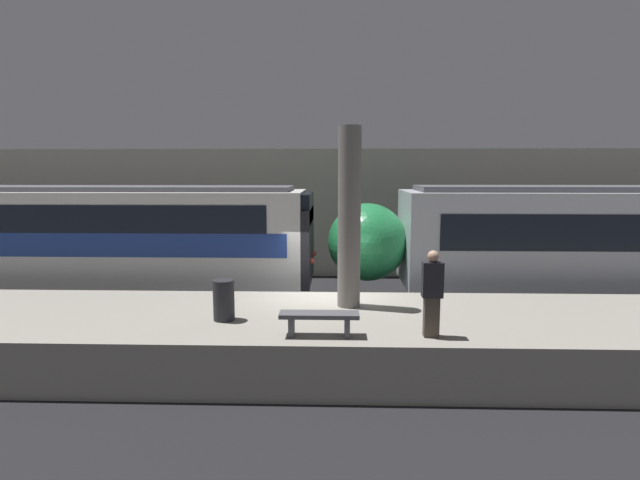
{
  "coord_description": "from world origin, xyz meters",
  "views": [
    {
      "loc": [
        0.22,
        -12.48,
        4.2
      ],
      "look_at": [
        -0.21,
        1.09,
        2.29
      ],
      "focal_mm": 28.0,
      "sensor_mm": 36.0,
      "label": 1
    }
  ],
  "objects_px": {
    "person_waiting": "(432,292)",
    "support_pillar_near": "(349,218)",
    "platform_bench": "(319,319)",
    "trash_bin": "(224,300)",
    "train_boxy": "(10,243)"
  },
  "relations": [
    {
      "from": "person_waiting",
      "to": "support_pillar_near",
      "type": "bearing_deg",
      "value": 125.52
    },
    {
      "from": "platform_bench",
      "to": "trash_bin",
      "type": "relative_size",
      "value": 1.76
    },
    {
      "from": "train_boxy",
      "to": "support_pillar_near",
      "type": "bearing_deg",
      "value": -20.83
    },
    {
      "from": "train_boxy",
      "to": "platform_bench",
      "type": "relative_size",
      "value": 12.74
    },
    {
      "from": "support_pillar_near",
      "to": "person_waiting",
      "type": "distance_m",
      "value": 2.82
    },
    {
      "from": "support_pillar_near",
      "to": "platform_bench",
      "type": "relative_size",
      "value": 2.72
    },
    {
      "from": "platform_bench",
      "to": "train_boxy",
      "type": "bearing_deg",
      "value": 148.32
    },
    {
      "from": "person_waiting",
      "to": "platform_bench",
      "type": "xyz_separation_m",
      "value": [
        -2.1,
        -0.03,
        -0.53
      ]
    },
    {
      "from": "support_pillar_near",
      "to": "train_boxy",
      "type": "distance_m",
      "value": 11.36
    },
    {
      "from": "support_pillar_near",
      "to": "trash_bin",
      "type": "xyz_separation_m",
      "value": [
        -2.63,
        -1.17,
        -1.61
      ]
    },
    {
      "from": "trash_bin",
      "to": "platform_bench",
      "type": "bearing_deg",
      "value": -25.18
    },
    {
      "from": "trash_bin",
      "to": "train_boxy",
      "type": "bearing_deg",
      "value": 146.79
    },
    {
      "from": "support_pillar_near",
      "to": "train_boxy",
      "type": "relative_size",
      "value": 0.21
    },
    {
      "from": "support_pillar_near",
      "to": "train_boxy",
      "type": "xyz_separation_m",
      "value": [
        -10.55,
        4.01,
        -1.22
      ]
    },
    {
      "from": "support_pillar_near",
      "to": "train_boxy",
      "type": "bearing_deg",
      "value": 159.17
    }
  ]
}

